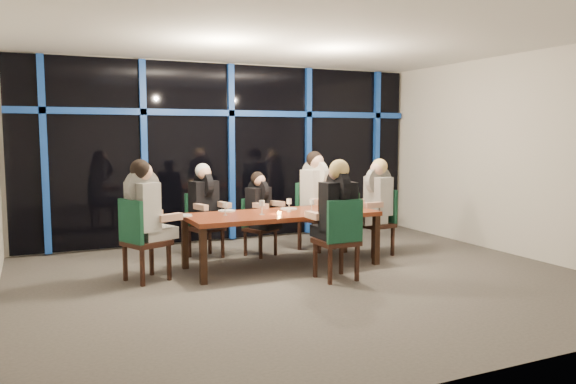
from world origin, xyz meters
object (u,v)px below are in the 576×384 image
(diner_far_left, at_px, (205,197))
(diner_near_mid, at_px, (337,202))
(wine_bottle, at_px, (358,200))
(dining_table, at_px, (282,217))
(chair_far_right, at_px, (313,212))
(diner_end_left, at_px, (145,202))
(diner_end_right, at_px, (376,193))
(chair_end_left, at_px, (140,236))
(water_pitcher, at_px, (341,203))
(chair_end_right, at_px, (380,218))
(diner_far_mid, at_px, (260,201))
(diner_far_right, at_px, (317,186))
(chair_far_mid, at_px, (257,223))
(chair_far_left, at_px, (203,221))
(chair_near_mid, at_px, (340,235))

(diner_far_left, xyz_separation_m, diner_near_mid, (1.13, -1.88, 0.07))
(diner_near_mid, height_order, wine_bottle, diner_near_mid)
(dining_table, bearing_deg, chair_far_right, 43.69)
(diner_end_left, relative_size, diner_end_right, 1.04)
(diner_far_left, bearing_deg, diner_near_mid, -74.09)
(chair_far_right, height_order, chair_end_left, chair_far_right)
(water_pitcher, bearing_deg, chair_end_right, 22.09)
(dining_table, distance_m, chair_end_right, 1.68)
(wine_bottle, xyz_separation_m, water_pitcher, (-0.34, -0.11, -0.01))
(diner_end_right, relative_size, wine_bottle, 3.03)
(diner_far_mid, bearing_deg, water_pitcher, -74.90)
(dining_table, relative_size, chair_end_right, 2.64)
(diner_far_right, xyz_separation_m, diner_end_right, (0.63, -0.70, -0.06))
(diner_far_right, relative_size, diner_near_mid, 1.03)
(chair_far_mid, bearing_deg, chair_far_left, 139.60)
(chair_far_mid, xyz_separation_m, diner_far_right, (1.01, -0.03, 0.53))
(chair_near_mid, relative_size, diner_far_left, 1.11)
(chair_end_right, bearing_deg, chair_far_mid, -117.88)
(diner_far_left, xyz_separation_m, water_pitcher, (1.59, -1.19, -0.04))
(dining_table, bearing_deg, diner_far_right, 39.83)
(chair_far_mid, height_order, chair_far_right, chair_far_right)
(chair_end_right, bearing_deg, chair_far_right, -141.08)
(diner_far_right, bearing_deg, dining_table, -164.34)
(dining_table, distance_m, water_pitcher, 0.84)
(chair_far_right, height_order, water_pitcher, chair_far_right)
(diner_end_right, bearing_deg, wine_bottle, -70.40)
(chair_end_left, relative_size, chair_end_right, 1.04)
(diner_far_mid, bearing_deg, chair_far_left, 135.86)
(dining_table, distance_m, chair_far_right, 1.28)
(chair_far_mid, distance_m, chair_near_mid, 1.87)
(chair_far_left, bearing_deg, chair_near_mid, -75.72)
(chair_far_mid, height_order, water_pitcher, water_pitcher)
(chair_far_right, relative_size, diner_near_mid, 1.05)
(chair_end_right, distance_m, chair_near_mid, 1.73)
(diner_near_mid, xyz_separation_m, wine_bottle, (0.80, 0.80, -0.11))
(dining_table, height_order, chair_far_mid, chair_far_mid)
(chair_far_mid, bearing_deg, chair_near_mid, -102.55)
(chair_far_right, distance_m, water_pitcher, 1.14)
(chair_far_mid, xyz_separation_m, diner_far_mid, (0.03, -0.07, 0.34))
(chair_near_mid, distance_m, water_pitcher, 0.94)
(diner_end_left, height_order, water_pitcher, diner_end_left)
(diner_end_left, xyz_separation_m, diner_end_right, (3.42, 0.08, -0.04))
(chair_end_right, height_order, diner_far_left, diner_far_left)
(chair_far_mid, distance_m, diner_end_left, 2.02)
(chair_far_right, relative_size, chair_near_mid, 1.03)
(dining_table, relative_size, diner_end_left, 2.59)
(chair_far_right, height_order, diner_far_right, diner_far_right)
(chair_end_right, relative_size, diner_far_left, 1.07)
(chair_near_mid, height_order, diner_end_left, diner_end_left)
(diner_far_right, distance_m, wine_bottle, 0.94)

